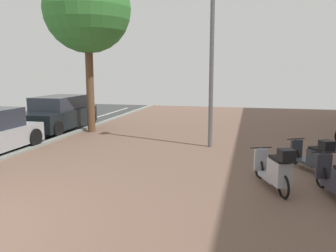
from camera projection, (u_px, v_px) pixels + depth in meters
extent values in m
torus|color=black|center=(283.00, 187.00, 6.91)|extent=(0.22, 0.50, 0.51)
torus|color=black|center=(259.00, 168.00, 8.21)|extent=(0.22, 0.50, 0.51)
cube|color=#ADAEB7|center=(270.00, 177.00, 7.56)|extent=(0.52, 0.80, 0.08)
cube|color=#ADAEB7|center=(279.00, 172.00, 7.10)|extent=(0.48, 0.65, 0.50)
cube|color=black|center=(280.00, 159.00, 7.06)|extent=(0.42, 0.59, 0.06)
cylinder|color=#ADAEB7|center=(260.00, 158.00, 8.15)|extent=(0.11, 0.14, 0.51)
cube|color=#ADAEB7|center=(261.00, 160.00, 8.08)|extent=(0.33, 0.18, 0.51)
cylinder|color=black|center=(261.00, 148.00, 8.08)|extent=(0.50, 0.20, 0.03)
cube|color=black|center=(286.00, 155.00, 6.75)|extent=(0.36, 0.36, 0.24)
torus|color=black|center=(321.00, 176.00, 7.54)|extent=(0.17, 0.55, 0.55)
cube|color=#34333F|center=(334.00, 187.00, 6.91)|extent=(0.43, 0.77, 0.08)
cylinder|color=#34333F|center=(322.00, 164.00, 7.48)|extent=(0.09, 0.13, 0.55)
cube|color=#34333F|center=(324.00, 166.00, 7.41)|extent=(0.33, 0.15, 0.54)
cylinder|color=black|center=(324.00, 152.00, 7.41)|extent=(0.51, 0.14, 0.03)
torus|color=black|center=(324.00, 168.00, 8.23)|extent=(0.26, 0.46, 0.49)
torus|color=black|center=(294.00, 156.00, 9.43)|extent=(0.26, 0.46, 0.49)
cube|color=#343941|center=(308.00, 162.00, 8.84)|extent=(0.56, 0.75, 0.08)
cube|color=#343941|center=(318.00, 159.00, 8.42)|extent=(0.51, 0.62, 0.40)
cube|color=black|center=(319.00, 149.00, 8.38)|extent=(0.45, 0.56, 0.06)
cylinder|color=#343941|center=(295.00, 147.00, 9.37)|extent=(0.12, 0.14, 0.49)
cube|color=#343941|center=(296.00, 149.00, 9.30)|extent=(0.32, 0.21, 0.48)
cylinder|color=black|center=(296.00, 139.00, 9.31)|extent=(0.48, 0.26, 0.03)
cube|color=black|center=(327.00, 146.00, 8.10)|extent=(0.38, 0.38, 0.24)
cylinder|color=black|center=(34.00, 138.00, 11.44)|extent=(0.20, 0.62, 0.62)
cube|color=black|center=(58.00, 118.00, 14.64)|extent=(1.75, 3.93, 0.71)
cube|color=#282D38|center=(59.00, 103.00, 14.69)|extent=(1.47, 2.35, 0.56)
cylinder|color=black|center=(59.00, 118.00, 16.25)|extent=(0.20, 0.62, 0.62)
cylinder|color=black|center=(91.00, 119.00, 15.87)|extent=(0.20, 0.62, 0.62)
cylinder|color=black|center=(19.00, 128.00, 13.48)|extent=(0.20, 0.62, 0.62)
cylinder|color=black|center=(57.00, 129.00, 13.10)|extent=(0.20, 0.62, 0.62)
cylinder|color=slate|center=(212.00, 52.00, 11.05)|extent=(0.14, 0.14, 6.23)
cylinder|color=brown|center=(90.00, 87.00, 14.05)|extent=(0.31, 0.31, 3.71)
sphere|color=#3C8537|center=(87.00, 9.00, 13.56)|extent=(3.44, 3.44, 3.44)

